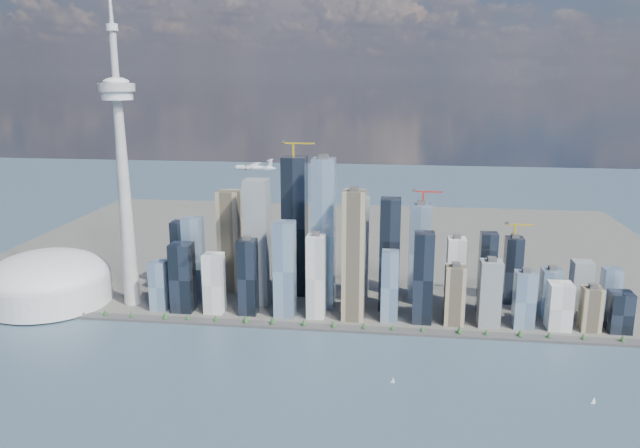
# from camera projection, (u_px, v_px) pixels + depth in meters

# --- Properties ---
(ground) EXTENTS (4000.00, 4000.00, 0.00)m
(ground) POSITION_uv_depth(u_px,v_px,m) (272.00, 415.00, 704.04)
(ground) COLOR #2F4352
(ground) RESTS_ON ground
(seawall) EXTENTS (1100.00, 22.00, 4.00)m
(seawall) POSITION_uv_depth(u_px,v_px,m) (305.00, 327.00, 944.55)
(seawall) COLOR #383838
(seawall) RESTS_ON ground
(land) EXTENTS (1400.00, 900.00, 3.00)m
(land) POSITION_uv_depth(u_px,v_px,m) (335.00, 247.00, 1378.44)
(land) COLOR #4C4C47
(land) RESTS_ON ground
(shoreline_trees) EXTENTS (960.53, 7.20, 8.80)m
(shoreline_trees) POSITION_uv_depth(u_px,v_px,m) (305.00, 323.00, 942.95)
(shoreline_trees) COLOR #3F2D1E
(shoreline_trees) RESTS_ON seawall
(skyscraper_cluster) EXTENTS (736.00, 142.00, 264.52)m
(skyscraper_cluster) POSITION_uv_depth(u_px,v_px,m) (349.00, 261.00, 1001.99)
(skyscraper_cluster) COLOR black
(skyscraper_cluster) RESTS_ON land
(needle_tower) EXTENTS (56.00, 56.00, 550.50)m
(needle_tower) POSITION_uv_depth(u_px,v_px,m) (122.00, 164.00, 983.65)
(needle_tower) COLOR gray
(needle_tower) RESTS_ON land
(dome_stadium) EXTENTS (200.00, 200.00, 86.00)m
(dome_stadium) POSITION_uv_depth(u_px,v_px,m) (48.00, 281.00, 1037.54)
(dome_stadium) COLOR silver
(dome_stadium) RESTS_ON land
(airplane) EXTENTS (61.01, 54.05, 14.87)m
(airplane) POSITION_uv_depth(u_px,v_px,m) (255.00, 167.00, 857.09)
(airplane) COLOR white
(airplane) RESTS_ON ground
(sailboat_west) EXTENTS (5.98, 1.87, 8.30)m
(sailboat_west) POSITION_uv_depth(u_px,v_px,m) (393.00, 381.00, 778.08)
(sailboat_west) COLOR white
(sailboat_west) RESTS_ON ground
(sailboat_east) EXTENTS (6.27, 3.27, 8.76)m
(sailboat_east) POSITION_uv_depth(u_px,v_px,m) (593.00, 401.00, 729.03)
(sailboat_east) COLOR white
(sailboat_east) RESTS_ON ground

